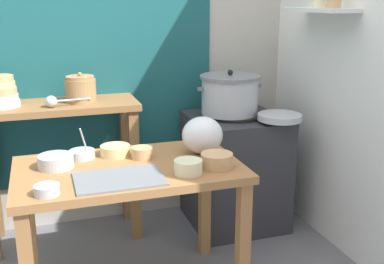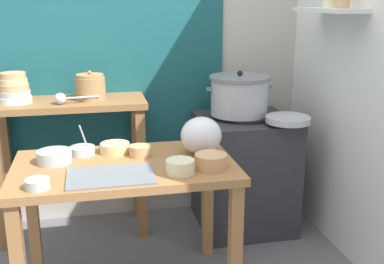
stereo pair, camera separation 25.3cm
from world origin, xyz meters
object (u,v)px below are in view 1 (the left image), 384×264
object	(u,v)px
stove_block	(235,170)
clay_pot	(81,89)
steamer_pot	(230,94)
bowl_stack_enamel	(1,93)
plastic_bag	(202,135)
wide_pan	(280,117)
prep_table	(130,187)
prep_bowl_3	(217,160)
prep_bowl_6	(47,189)
prep_bowl_4	(82,154)
ladle	(53,101)
prep_bowl_2	(188,166)
back_shelf_table	(61,138)
serving_tray	(119,179)
prep_bowl_1	(56,161)
prep_bowl_5	(115,150)
prep_bowl_0	(142,152)

from	to	relation	value
stove_block	clay_pot	world-z (taller)	clay_pot
steamer_pot	clay_pot	world-z (taller)	clay_pot
bowl_stack_enamel	plastic_bag	bearing A→B (deg)	-33.47
plastic_bag	wide_pan	bearing A→B (deg)	25.80
prep_table	prep_bowl_3	distance (m)	0.46
prep_table	prep_bowl_6	distance (m)	0.48
steamer_pot	prep_bowl_4	size ratio (longest dim) A/B	2.58
ladle	prep_bowl_2	bearing A→B (deg)	-55.78
back_shelf_table	prep_bowl_2	xyz separation A→B (m)	(0.54, -0.93, 0.08)
prep_table	bowl_stack_enamel	distance (m)	1.03
steamer_pot	bowl_stack_enamel	world-z (taller)	bowl_stack_enamel
clay_pot	serving_tray	world-z (taller)	clay_pot
stove_block	prep_bowl_1	distance (m)	1.34
prep_bowl_3	ladle	bearing A→B (deg)	132.55
prep_table	prep_bowl_5	xyz separation A→B (m)	(-0.03, 0.18, 0.14)
prep_bowl_1	prep_bowl_0	bearing A→B (deg)	1.50
clay_pot	bowl_stack_enamel	xyz separation A→B (m)	(-0.45, 0.00, 0.00)
prep_bowl_3	prep_bowl_1	bearing A→B (deg)	162.59
prep_bowl_4	prep_bowl_6	world-z (taller)	prep_bowl_4
prep_bowl_2	prep_bowl_3	distance (m)	0.16
prep_bowl_0	stove_block	bearing A→B (deg)	34.70
prep_bowl_6	prep_bowl_4	bearing A→B (deg)	66.89
back_shelf_table	clay_pot	xyz separation A→B (m)	(0.14, 0.00, 0.30)
stove_block	clay_pot	xyz separation A→B (m)	(-0.98, 0.13, 0.60)
back_shelf_table	serving_tray	bearing A→B (deg)	-76.87
steamer_pot	prep_bowl_6	world-z (taller)	steamer_pot
bowl_stack_enamel	wide_pan	world-z (taller)	bowl_stack_enamel
clay_pot	prep_bowl_6	size ratio (longest dim) A/B	1.73
wide_pan	prep_bowl_5	bearing A→B (deg)	-169.79
prep_bowl_4	prep_bowl_2	bearing A→B (deg)	-40.05
stove_block	clay_pot	bearing A→B (deg)	172.47
ladle	clay_pot	bearing A→B (deg)	30.98
bowl_stack_enamel	wide_pan	xyz separation A→B (m)	(1.63, -0.37, -0.18)
prep_bowl_6	wide_pan	bearing A→B (deg)	23.58
prep_bowl_1	prep_bowl_3	xyz separation A→B (m)	(0.75, -0.23, 0.00)
steamer_pot	prep_bowl_6	distance (m)	1.49
steamer_pot	serving_tray	size ratio (longest dim) A/B	1.10
bowl_stack_enamel	prep_bowl_3	xyz separation A→B (m)	(1.01, -0.90, -0.23)
prep_bowl_5	prep_bowl_6	xyz separation A→B (m)	(-0.36, -0.43, -0.01)
steamer_pot	prep_bowl_6	size ratio (longest dim) A/B	4.10
stove_block	plastic_bag	xyz separation A→B (m)	(-0.43, -0.54, 0.44)
prep_bowl_1	prep_bowl_2	size ratio (longest dim) A/B	1.28
prep_bowl_2	prep_bowl_5	world-z (taller)	prep_bowl_2
bowl_stack_enamel	prep_bowl_2	distance (m)	1.29
stove_block	prep_bowl_5	xyz separation A→B (m)	(-0.87, -0.43, 0.37)
serving_tray	prep_bowl_0	bearing A→B (deg)	58.28
clay_pot	prep_bowl_0	bearing A→B (deg)	-69.92
plastic_bag	prep_bowl_3	distance (m)	0.23
stove_block	wide_pan	xyz separation A→B (m)	(0.19, -0.24, 0.42)
prep_bowl_5	serving_tray	bearing A→B (deg)	-96.62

